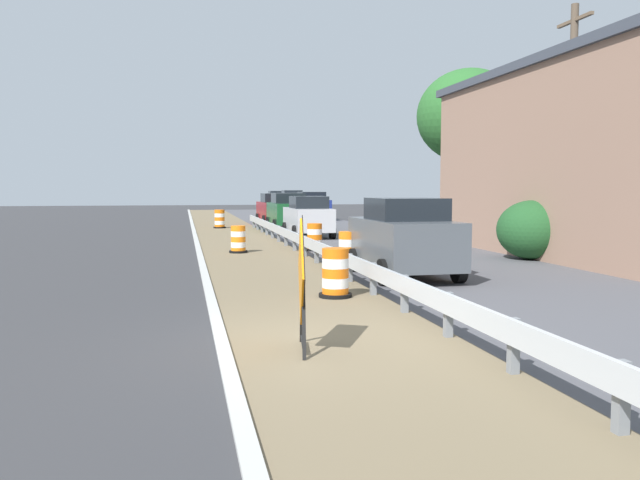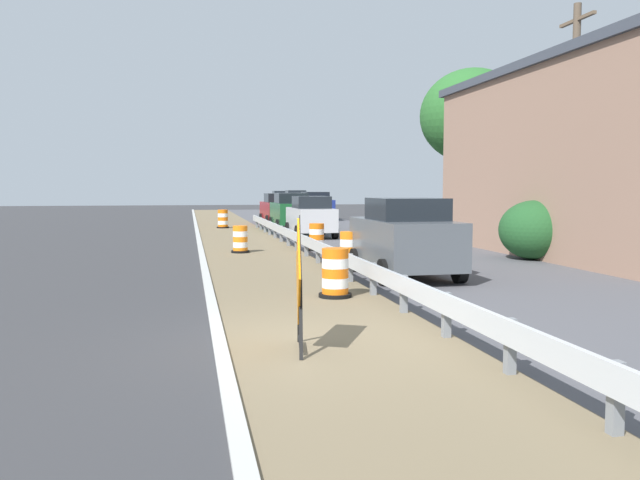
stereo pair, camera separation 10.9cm
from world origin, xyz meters
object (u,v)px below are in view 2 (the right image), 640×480
object	(u,v)px
car_trailing_near_lane	(282,201)
car_trailing_far_lane	(279,209)
traffic_barrel_close	(349,252)
utility_pole_near	(574,128)
car_lead_far_lane	(405,238)
traffic_barrel_far	(240,241)
car_lead_near_lane	(311,217)
traffic_barrel_farther	(223,220)
car_mid_far_lane	(296,203)
traffic_barrel_mid	(317,238)
car_distant_a	(316,206)
traffic_barrel_nearest	(335,275)
warning_sign_diamond	(299,277)
car_distant_b	(291,211)

from	to	relation	value
car_trailing_near_lane	car_trailing_far_lane	world-z (taller)	car_trailing_near_lane
traffic_barrel_close	utility_pole_near	xyz separation A→B (m)	(7.61, 0.94, 3.72)
car_trailing_near_lane	car_lead_far_lane	xyz separation A→B (m)	(-3.61, -47.52, 0.01)
traffic_barrel_far	car_lead_near_lane	xyz separation A→B (m)	(3.84, 6.72, 0.53)
traffic_barrel_farther	car_mid_far_lane	xyz separation A→B (m)	(7.02, 16.53, 0.58)
car_trailing_far_lane	car_lead_far_lane	bearing A→B (deg)	177.69
traffic_barrel_mid	car_lead_far_lane	world-z (taller)	car_lead_far_lane
car_trailing_near_lane	traffic_barrel_mid	bearing A→B (deg)	-5.26
car_distant_a	traffic_barrel_nearest	bearing A→B (deg)	-12.35
traffic_barrel_nearest	traffic_barrel_close	distance (m)	4.81
car_lead_near_lane	car_distant_a	distance (m)	16.26
traffic_barrel_farther	utility_pole_near	distance (m)	21.62
car_mid_far_lane	car_distant_a	bearing A→B (deg)	2.22
traffic_barrel_farther	car_trailing_far_lane	xyz separation A→B (m)	(3.76, 3.46, 0.51)
warning_sign_diamond	car_lead_far_lane	bearing A→B (deg)	-111.69
traffic_barrel_mid	car_trailing_near_lane	world-z (taller)	car_trailing_near_lane
car_lead_near_lane	traffic_barrel_mid	bearing A→B (deg)	170.48
traffic_barrel_far	car_lead_near_lane	bearing A→B (deg)	60.24
traffic_barrel_mid	car_lead_far_lane	bearing A→B (deg)	-83.48
traffic_barrel_close	utility_pole_near	world-z (taller)	utility_pole_near
car_lead_near_lane	car_lead_far_lane	bearing A→B (deg)	178.66
traffic_barrel_nearest	traffic_barrel_mid	world-z (taller)	traffic_barrel_nearest
traffic_barrel_nearest	traffic_barrel_close	size ratio (longest dim) A/B	0.97
traffic_barrel_far	car_distant_b	world-z (taller)	car_distant_b
utility_pole_near	traffic_barrel_far	bearing A→B (deg)	157.35
traffic_barrel_mid	car_mid_far_lane	world-z (taller)	car_mid_far_lane
car_lead_near_lane	traffic_barrel_close	bearing A→B (deg)	173.81
car_lead_near_lane	car_mid_far_lane	distance (m)	24.46
car_trailing_near_lane	car_trailing_far_lane	xyz separation A→B (m)	(-3.39, -22.46, -0.03)
traffic_barrel_mid	car_distant_a	distance (m)	22.83
car_lead_far_lane	car_trailing_far_lane	bearing A→B (deg)	-0.65
traffic_barrel_mid	traffic_barrel_nearest	bearing A→B (deg)	-99.07
car_distant_b	car_lead_far_lane	bearing A→B (deg)	179.59
warning_sign_diamond	car_distant_a	world-z (taller)	car_distant_a
car_distant_b	car_lead_near_lane	bearing A→B (deg)	-179.80
car_trailing_far_lane	car_distant_b	xyz separation A→B (m)	(-0.06, -5.22, 0.03)
traffic_barrel_nearest	car_lead_near_lane	size ratio (longest dim) A/B	0.26
traffic_barrel_farther	car_lead_near_lane	bearing A→B (deg)	-64.30
car_mid_far_lane	car_distant_a	world-z (taller)	car_mid_far_lane
warning_sign_diamond	traffic_barrel_farther	distance (m)	28.51
traffic_barrel_far	car_distant_a	xyz separation A→B (m)	(7.21, 22.62, 0.58)
traffic_barrel_nearest	car_trailing_far_lane	distance (m)	27.83
traffic_barrel_close	car_trailing_far_lane	bearing A→B (deg)	87.00
traffic_barrel_mid	car_trailing_near_lane	xyz separation A→B (m)	(4.46, 40.12, 0.57)
car_lead_near_lane	car_lead_far_lane	distance (m)	13.90
car_distant_a	car_distant_b	xyz separation A→B (m)	(-3.39, -9.96, -0.00)
traffic_barrel_farther	car_trailing_far_lane	size ratio (longest dim) A/B	0.25
traffic_barrel_nearest	car_trailing_far_lane	bearing A→B (deg)	84.50
car_lead_near_lane	car_distant_b	xyz separation A→B (m)	(-0.02, 5.94, 0.05)
car_lead_far_lane	car_mid_far_lane	size ratio (longest dim) A/B	0.87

